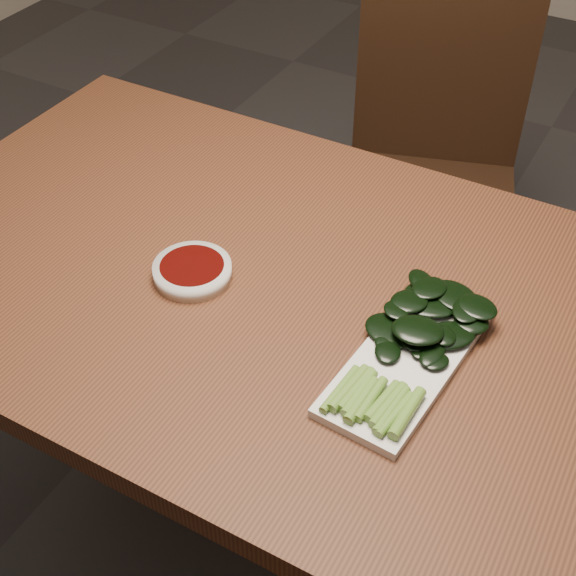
{
  "coord_description": "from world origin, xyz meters",
  "views": [
    {
      "loc": [
        0.42,
        -0.79,
        1.56
      ],
      "look_at": [
        -0.01,
        -0.02,
        0.76
      ],
      "focal_mm": 50.0,
      "sensor_mm": 36.0,
      "label": 1
    }
  ],
  "objects_px": {
    "serving_plate": "(407,360)",
    "gai_lan": "(420,335)",
    "chair_far": "(431,167)",
    "sauce_bowl": "(192,271)",
    "table": "(299,323)"
  },
  "relations": [
    {
      "from": "serving_plate",
      "to": "sauce_bowl",
      "type": "bearing_deg",
      "value": 178.87
    },
    {
      "from": "chair_far",
      "to": "serving_plate",
      "type": "height_order",
      "value": "chair_far"
    },
    {
      "from": "chair_far",
      "to": "gai_lan",
      "type": "height_order",
      "value": "chair_far"
    },
    {
      "from": "chair_far",
      "to": "serving_plate",
      "type": "distance_m",
      "value": 0.94
    },
    {
      "from": "sauce_bowl",
      "to": "gai_lan",
      "type": "xyz_separation_m",
      "value": [
        0.36,
        0.03,
        0.01
      ]
    },
    {
      "from": "sauce_bowl",
      "to": "gai_lan",
      "type": "bearing_deg",
      "value": 4.87
    },
    {
      "from": "gai_lan",
      "to": "table",
      "type": "bearing_deg",
      "value": 172.79
    },
    {
      "from": "chair_far",
      "to": "sauce_bowl",
      "type": "xyz_separation_m",
      "value": [
        -0.09,
        -0.85,
        0.28
      ]
    },
    {
      "from": "table",
      "to": "serving_plate",
      "type": "distance_m",
      "value": 0.22
    },
    {
      "from": "sauce_bowl",
      "to": "table",
      "type": "bearing_deg",
      "value": 19.85
    },
    {
      "from": "serving_plate",
      "to": "chair_far",
      "type": "bearing_deg",
      "value": 107.51
    },
    {
      "from": "table",
      "to": "chair_far",
      "type": "relative_size",
      "value": 1.57
    },
    {
      "from": "sauce_bowl",
      "to": "chair_far",
      "type": "bearing_deg",
      "value": 84.28
    },
    {
      "from": "serving_plate",
      "to": "gai_lan",
      "type": "bearing_deg",
      "value": 86.47
    },
    {
      "from": "chair_far",
      "to": "sauce_bowl",
      "type": "relative_size",
      "value": 7.39
    }
  ]
}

